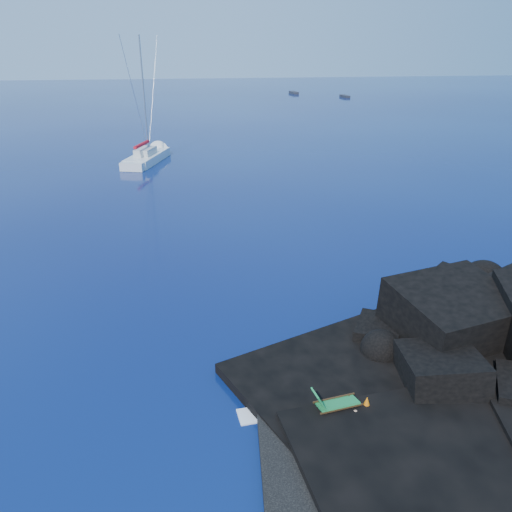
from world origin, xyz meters
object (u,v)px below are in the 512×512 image
Objects in this scene: distant_boat_a at (294,94)px; distant_boat_b at (345,97)px; sailboat at (148,162)px; sunbather at (342,412)px; deck_chair at (338,398)px; marker_cone at (367,404)px.

distant_boat_a is 1.12× the size of distant_boat_b.
sailboat is 3.36× the size of distant_boat_b.
sunbather reaches higher than distant_boat_a.
distant_boat_b is (10.98, -11.69, 0.00)m from distant_boat_a.
deck_chair is 0.96× the size of sunbather.
marker_cone is at bearing -14.79° from deck_chair.
sailboat reaches higher than distant_boat_b.
marker_cone is at bearing 21.31° from sunbather.
sailboat is at bearing 112.37° from sunbather.
deck_chair is 131.35m from distant_boat_a.
deck_chair is 0.43× the size of distant_boat_b.
sailboat is at bearing -119.56° from distant_boat_a.
distant_boat_a is at bearing 83.79° from sailboat.
marker_cone is at bearing -107.17° from distant_boat_a.
deck_chair reaches higher than distant_boat_a.
sailboat reaches higher than marker_cone.
distant_boat_b is at bearing 72.10° from marker_cone.
deck_chair is at bearing -113.28° from distant_boat_b.
deck_chair is 1.14m from marker_cone.
sunbather is 0.40× the size of distant_boat_a.
sailboat is 7.56× the size of sunbather.
sailboat is 22.43× the size of marker_cone.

